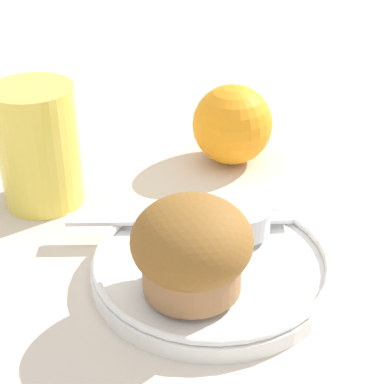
% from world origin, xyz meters
% --- Properties ---
extents(ground_plane, '(3.00, 3.00, 0.00)m').
position_xyz_m(ground_plane, '(0.00, 0.00, 0.00)').
color(ground_plane, beige).
extents(plate, '(0.19, 0.19, 0.02)m').
position_xyz_m(plate, '(-0.02, -0.02, 0.01)').
color(plate, white).
rests_on(plate, ground_plane).
extents(muffin, '(0.09, 0.09, 0.07)m').
position_xyz_m(muffin, '(-0.05, -0.05, 0.05)').
color(muffin, '#9E7047').
rests_on(muffin, plate).
extents(cream_ramekin, '(0.05, 0.05, 0.02)m').
position_xyz_m(cream_ramekin, '(0.02, 0.00, 0.03)').
color(cream_ramekin, silver).
rests_on(cream_ramekin, plate).
extents(berry_pair, '(0.04, 0.02, 0.02)m').
position_xyz_m(berry_pair, '(-0.00, 0.02, 0.03)').
color(berry_pair, '#4C194C').
rests_on(berry_pair, plate).
extents(butter_knife, '(0.19, 0.09, 0.00)m').
position_xyz_m(butter_knife, '(-0.02, 0.04, 0.02)').
color(butter_knife, silver).
rests_on(butter_knife, plate).
extents(orange_fruit, '(0.08, 0.08, 0.08)m').
position_xyz_m(orange_fruit, '(0.09, 0.15, 0.04)').
color(orange_fruit, orange).
rests_on(orange_fruit, ground_plane).
extents(juice_glass, '(0.08, 0.08, 0.12)m').
position_xyz_m(juice_glass, '(-0.12, 0.15, 0.06)').
color(juice_glass, '#EAD14C').
rests_on(juice_glass, ground_plane).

